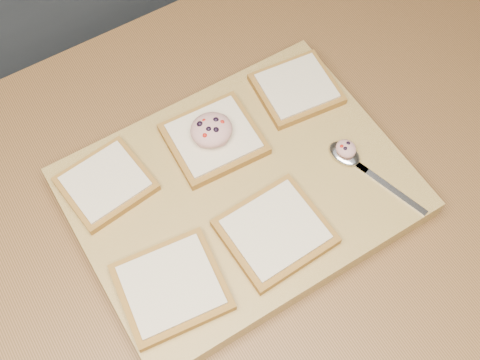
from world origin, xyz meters
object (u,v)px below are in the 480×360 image
at_px(bread_far_center, 214,139).
at_px(tuna_salad_dollop, 211,130).
at_px(spoon, 351,159).
at_px(cutting_board, 240,192).

relative_size(bread_far_center, tuna_salad_dollop, 2.18).
distance_m(bread_far_center, spoon, 0.20).
height_order(cutting_board, bread_far_center, bread_far_center).
xyz_separation_m(cutting_board, spoon, (0.16, -0.05, 0.02)).
height_order(cutting_board, tuna_salad_dollop, tuna_salad_dollop).
distance_m(tuna_salad_dollop, spoon, 0.20).
relative_size(cutting_board, spoon, 2.76).
relative_size(bread_far_center, spoon, 0.81).
height_order(bread_far_center, spoon, bread_far_center).
bearing_deg(bread_far_center, spoon, -40.74).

